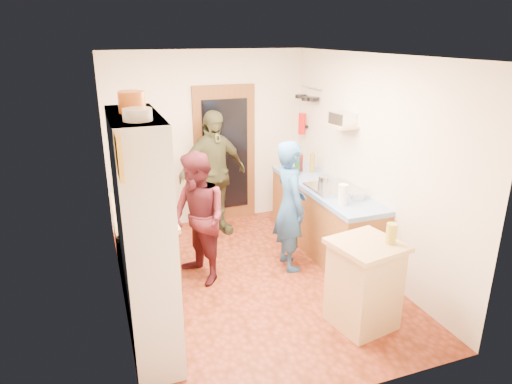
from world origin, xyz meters
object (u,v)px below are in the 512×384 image
island_base (364,286)px  person_back (214,174)px  hutch_body (144,239)px  right_counter_base (323,219)px  person_hob (293,206)px  person_left (198,218)px

island_base → person_back: (-0.80, 2.69, 0.48)m
person_back → hutch_body: bearing=-135.0°
hutch_body → person_back: hutch_body is taller
right_counter_base → island_base: 1.77m
hutch_body → person_hob: bearing=26.8°
person_hob → person_left: (-1.16, 0.12, -0.03)m
hutch_body → person_hob: (1.88, 0.95, -0.29)m
island_base → person_left: (-1.32, 1.48, 0.35)m
right_counter_base → person_left: 1.83m
person_left → island_base: bearing=22.8°
person_back → person_left: bearing=-129.7°
person_hob → person_back: (-0.63, 1.33, 0.10)m
right_counter_base → person_left: (-1.78, -0.23, 0.36)m
island_base → person_left: size_ratio=0.55×
island_base → person_hob: size_ratio=0.53×
island_base → person_left: bearing=131.8°
island_base → person_back: size_ratio=0.47×
hutch_body → island_base: 2.18m
person_hob → person_left: person_hob is taller
island_base → person_hob: person_hob is taller
hutch_body → person_back: size_ratio=1.21×
hutch_body → right_counter_base: size_ratio=1.00×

